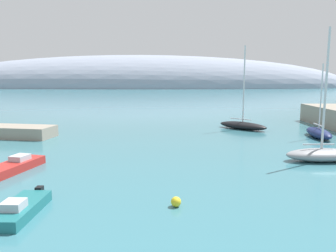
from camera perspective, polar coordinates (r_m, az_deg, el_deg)
The scene contains 7 objects.
distant_ridge at distance 219.36m, azimuth -5.83°, elevation 6.68°, with size 286.35×65.55×41.91m, color #8E99AD.
sailboat_navy_near_shore at distance 40.31m, azimuth 24.70°, elevation -1.03°, with size 2.21×6.08×8.17m.
sailboat_black_mid_mooring at distance 43.65m, azimuth 12.83°, elevation 0.22°, with size 6.41×6.22×10.65m.
sailboat_grey_outer_mooring at distance 29.19m, azimuth 25.07°, elevation -4.33°, with size 5.80×2.53×10.51m.
motorboat_red_alongside_breakwater at distance 26.23m, azimuth -25.30°, elevation -6.36°, with size 2.96×5.75×1.01m.
motorboat_teal_outer at distance 18.09m, azimuth -24.31°, elevation -12.95°, with size 1.67×4.55×0.94m.
mooring_buoy_yellow at distance 17.55m, azimuth 1.40°, elevation -13.01°, with size 0.54×0.54×0.54m, color yellow.
Camera 1 is at (0.73, -2.93, 6.70)m, focal length 35.09 mm.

